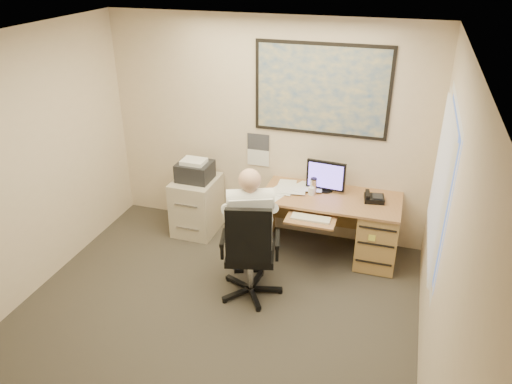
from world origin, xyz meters
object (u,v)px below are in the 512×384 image
(office_chair, at_px, (248,269))
(filing_cabinet, at_px, (197,200))
(desk, at_px, (357,223))
(person, at_px, (251,234))

(office_chair, bearing_deg, filing_cabinet, 119.50)
(desk, xyz_separation_m, office_chair, (-0.99, -1.11, -0.11))
(filing_cabinet, bearing_deg, desk, 0.95)
(filing_cabinet, distance_m, office_chair, 1.53)
(desk, bearing_deg, filing_cabinet, -179.90)
(desk, bearing_deg, person, -133.54)
(filing_cabinet, height_order, office_chair, office_chair)
(desk, distance_m, filing_cabinet, 2.05)
(filing_cabinet, xyz_separation_m, person, (1.07, -1.03, 0.29))
(person, bearing_deg, desk, 24.12)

